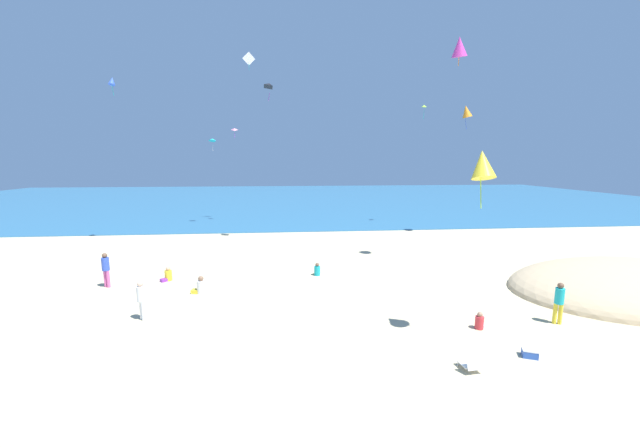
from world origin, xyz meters
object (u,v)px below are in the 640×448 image
cooler_box (530,353)px  kite_pink (234,129)px  kite_black (269,85)px  person_3 (141,298)px  person_5 (317,271)px  kite_teal (213,140)px  kite_blue (112,81)px  person_1 (106,268)px  kite_orange (467,111)px  kite_yellow (483,164)px  person_6 (559,300)px  person_4 (168,276)px  kite_magenta (460,47)px  beach_chair_far_right (471,362)px  kite_white (249,59)px  kite_lime (424,106)px  person_2 (480,322)px  person_7 (200,287)px

cooler_box → kite_pink: kite_pink is taller
kite_black → kite_pink: kite_black is taller
person_3 → kite_pink: bearing=-133.3°
person_5 → kite_teal: (-8.33, 17.06, 7.81)m
person_3 → kite_blue: kite_blue is taller
person_1 → kite_orange: 26.84m
person_3 → kite_yellow: bearing=125.2°
person_6 → person_4: bearing=89.7°
person_5 → kite_magenta: (7.79, 1.09, 11.90)m
person_4 → kite_magenta: size_ratio=0.47×
beach_chair_far_right → cooler_box: (2.24, 0.58, -0.13)m
beach_chair_far_right → person_5: person_5 is taller
person_1 → person_3: person_1 is taller
beach_chair_far_right → person_4: bearing=44.2°
kite_teal → kite_pink: kite_pink is taller
kite_blue → kite_white: bearing=43.8°
person_1 → person_3: (3.16, -4.13, -0.09)m
person_3 → person_6: 15.94m
beach_chair_far_right → person_6: (4.85, 2.78, 0.67)m
person_4 → kite_blue: bearing=-100.3°
person_3 → kite_lime: 29.13m
beach_chair_far_right → kite_blue: 27.97m
kite_orange → kite_magenta: kite_magenta is taller
kite_pink → person_5: bearing=-70.3°
kite_black → kite_lime: size_ratio=1.03×
cooler_box → person_4: size_ratio=0.76×
person_4 → kite_blue: (-5.79, 9.32, 11.35)m
cooler_box → kite_pink: bearing=114.5°
person_5 → cooler_box: bearing=-146.8°
person_1 → kite_black: kite_black is taller
cooler_box → kite_lime: kite_lime is taller
person_2 → person_3: 12.86m
person_2 → kite_orange: 20.54m
person_5 → kite_yellow: kite_yellow is taller
person_4 → person_5: bearing=139.4°
kite_orange → kite_yellow: 19.65m
person_3 → kite_white: bearing=-137.4°
cooler_box → kite_teal: size_ratio=0.46×
kite_yellow → kite_magenta: size_ratio=1.25×
cooler_box → kite_magenta: kite_magenta is taller
person_6 → kite_lime: (2.64, 21.94, 10.14)m
person_2 → person_3: size_ratio=0.42×
person_1 → person_6: size_ratio=1.06×
person_2 → kite_teal: 28.85m
person_5 → person_7: person_7 is taller
person_4 → person_7: 2.95m
person_7 → kite_blue: bearing=-44.6°
cooler_box → kite_orange: 22.13m
kite_teal → kite_pink: 2.36m
beach_chair_far_right → person_4: size_ratio=0.95×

